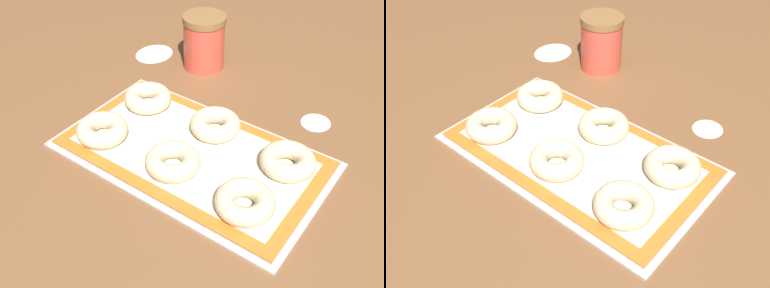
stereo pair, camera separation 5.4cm
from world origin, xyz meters
TOP-DOWN VIEW (x-y plane):
  - ground_plane at (0.00, 0.00)m, footprint 2.80×2.80m
  - baking_tray at (-0.01, 0.01)m, footprint 0.52×0.30m
  - baking_mat at (-0.01, 0.01)m, footprint 0.50×0.28m
  - bagel_front_left at (-0.19, -0.06)m, footprint 0.10×0.10m
  - bagel_front_center at (-0.01, -0.05)m, footprint 0.10×0.10m
  - bagel_front_right at (0.14, -0.06)m, footprint 0.10×0.10m
  - bagel_back_left at (-0.19, 0.08)m, footprint 0.10×0.10m
  - bagel_back_center at (-0.01, 0.09)m, footprint 0.10×0.10m
  - bagel_back_right at (0.16, 0.07)m, footprint 0.10×0.10m
  - flour_canister at (-0.19, 0.30)m, footprint 0.11×0.11m
  - flour_patch_near at (0.14, 0.25)m, footprint 0.06×0.07m
  - flour_patch_far at (-0.33, 0.28)m, footprint 0.09×0.11m

SIDE VIEW (x-z plane):
  - ground_plane at x=0.00m, z-range 0.00..0.00m
  - flour_patch_near at x=0.14m, z-range 0.00..0.00m
  - flour_patch_far at x=-0.33m, z-range 0.00..0.00m
  - baking_tray at x=-0.01m, z-range 0.00..0.01m
  - baking_mat at x=-0.01m, z-range 0.01..0.01m
  - bagel_front_left at x=-0.19m, z-range 0.01..0.05m
  - bagel_front_center at x=-0.01m, z-range 0.01..0.05m
  - bagel_front_right at x=0.14m, z-range 0.01..0.05m
  - bagel_back_left at x=-0.19m, z-range 0.01..0.05m
  - bagel_back_center at x=-0.01m, z-range 0.01..0.05m
  - bagel_back_right at x=0.16m, z-range 0.01..0.05m
  - flour_canister at x=-0.19m, z-range 0.00..0.14m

